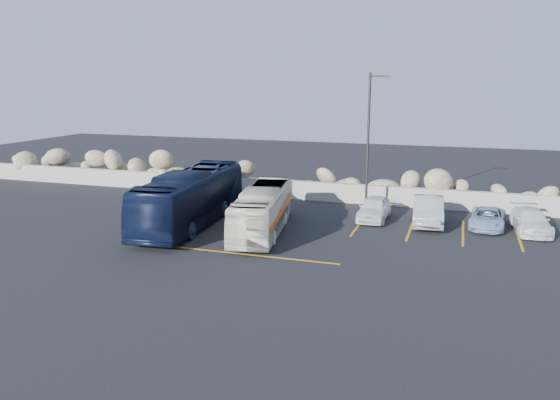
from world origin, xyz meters
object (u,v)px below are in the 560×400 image
(car_b, at_px, (428,211))
(tour_coach, at_px, (191,198))
(car_d, at_px, (487,218))
(lamppost, at_px, (369,140))
(vintage_bus, at_px, (263,210))
(car_c, at_px, (531,221))
(car_a, at_px, (374,208))

(car_b, bearing_deg, tour_coach, -165.17)
(car_d, bearing_deg, tour_coach, -159.66)
(tour_coach, distance_m, car_b, 12.72)
(lamppost, distance_m, vintage_bus, 7.75)
(lamppost, bearing_deg, car_c, -8.60)
(lamppost, bearing_deg, vintage_bus, -127.87)
(car_a, xyz_separation_m, car_d, (5.90, 0.14, -0.13))
(vintage_bus, height_order, car_d, vintage_bus)
(car_c, bearing_deg, car_b, 174.80)
(tour_coach, height_order, car_a, tour_coach)
(lamppost, relative_size, vintage_bus, 0.96)
(car_b, xyz_separation_m, car_c, (5.07, -0.00, -0.16))
(vintage_bus, height_order, car_c, vintage_bus)
(car_b, distance_m, car_d, 3.02)
(car_b, height_order, car_d, car_b)
(tour_coach, distance_m, car_a, 10.03)
(tour_coach, xyz_separation_m, car_c, (17.09, 4.07, -0.88))
(tour_coach, distance_m, car_d, 15.64)
(lamppost, distance_m, car_a, 3.92)
(tour_coach, height_order, car_b, tour_coach)
(car_b, bearing_deg, car_c, -3.88)
(vintage_bus, bearing_deg, lamppost, 42.35)
(vintage_bus, xyz_separation_m, car_b, (7.87, 4.30, -0.43))
(vintage_bus, bearing_deg, car_b, 18.90)
(lamppost, distance_m, tour_coach, 10.46)
(tour_coach, bearing_deg, car_c, 8.44)
(car_d, bearing_deg, car_a, -173.92)
(car_a, height_order, car_d, car_a)
(tour_coach, xyz_separation_m, car_b, (12.03, 4.07, -0.73))
(lamppost, distance_m, car_c, 9.44)
(car_b, bearing_deg, car_a, 176.29)
(car_a, bearing_deg, car_c, 0.91)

